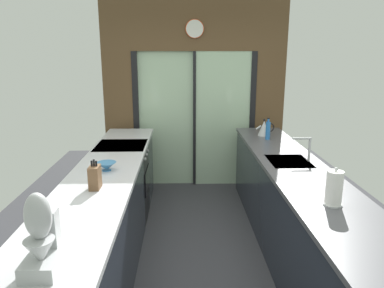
{
  "coord_description": "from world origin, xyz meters",
  "views": [
    {
      "loc": [
        -0.19,
        -2.92,
        1.99
      ],
      "look_at": [
        -0.09,
        0.62,
        1.09
      ],
      "focal_mm": 33.94,
      "sensor_mm": 36.0,
      "label": 1
    }
  ],
  "objects_px": {
    "mixing_bowl": "(107,166)",
    "stand_mixer": "(42,241)",
    "oven_range": "(123,182)",
    "paper_towel_roll": "(334,188)",
    "soap_bottle": "(268,130)",
    "kettle": "(264,128)",
    "knife_block": "(95,177)"
  },
  "relations": [
    {
      "from": "mixing_bowl",
      "to": "stand_mixer",
      "type": "relative_size",
      "value": 0.43
    },
    {
      "from": "oven_range",
      "to": "paper_towel_roll",
      "type": "height_order",
      "value": "paper_towel_roll"
    },
    {
      "from": "oven_range",
      "to": "soap_bottle",
      "type": "xyz_separation_m",
      "value": [
        1.8,
        0.24,
        0.58
      ]
    },
    {
      "from": "stand_mixer",
      "to": "paper_towel_roll",
      "type": "height_order",
      "value": "stand_mixer"
    },
    {
      "from": "oven_range",
      "to": "stand_mixer",
      "type": "height_order",
      "value": "stand_mixer"
    },
    {
      "from": "kettle",
      "to": "paper_towel_roll",
      "type": "bearing_deg",
      "value": -90.06
    },
    {
      "from": "kettle",
      "to": "stand_mixer",
      "type": "bearing_deg",
      "value": -120.83
    },
    {
      "from": "stand_mixer",
      "to": "kettle",
      "type": "height_order",
      "value": "stand_mixer"
    },
    {
      "from": "knife_block",
      "to": "soap_bottle",
      "type": "relative_size",
      "value": 0.89
    },
    {
      "from": "oven_range",
      "to": "stand_mixer",
      "type": "distance_m",
      "value": 2.6
    },
    {
      "from": "knife_block",
      "to": "kettle",
      "type": "distance_m",
      "value": 2.58
    },
    {
      "from": "kettle",
      "to": "soap_bottle",
      "type": "bearing_deg",
      "value": -90.63
    },
    {
      "from": "oven_range",
      "to": "knife_block",
      "type": "distance_m",
      "value": 1.51
    },
    {
      "from": "stand_mixer",
      "to": "oven_range",
      "type": "bearing_deg",
      "value": 90.42
    },
    {
      "from": "oven_range",
      "to": "paper_towel_roll",
      "type": "bearing_deg",
      "value": -44.79
    },
    {
      "from": "oven_range",
      "to": "soap_bottle",
      "type": "height_order",
      "value": "soap_bottle"
    },
    {
      "from": "stand_mixer",
      "to": "soap_bottle",
      "type": "relative_size",
      "value": 1.53
    },
    {
      "from": "soap_bottle",
      "to": "knife_block",
      "type": "bearing_deg",
      "value": -137.32
    },
    {
      "from": "knife_block",
      "to": "kettle",
      "type": "height_order",
      "value": "knife_block"
    },
    {
      "from": "oven_range",
      "to": "kettle",
      "type": "height_order",
      "value": "kettle"
    },
    {
      "from": "mixing_bowl",
      "to": "oven_range",
      "type": "bearing_deg",
      "value": 91.11
    },
    {
      "from": "oven_range",
      "to": "mixing_bowl",
      "type": "xyz_separation_m",
      "value": [
        0.02,
        -0.95,
        0.51
      ]
    },
    {
      "from": "oven_range",
      "to": "knife_block",
      "type": "height_order",
      "value": "knife_block"
    },
    {
      "from": "oven_range",
      "to": "soap_bottle",
      "type": "relative_size",
      "value": 3.35
    },
    {
      "from": "kettle",
      "to": "knife_block",
      "type": "bearing_deg",
      "value": -133.75
    },
    {
      "from": "mixing_bowl",
      "to": "stand_mixer",
      "type": "xyz_separation_m",
      "value": [
        0.0,
        -1.58,
        0.12
      ]
    },
    {
      "from": "stand_mixer",
      "to": "mixing_bowl",
      "type": "bearing_deg",
      "value": 90.0
    },
    {
      "from": "stand_mixer",
      "to": "soap_bottle",
      "type": "distance_m",
      "value": 3.29
    },
    {
      "from": "mixing_bowl",
      "to": "paper_towel_roll",
      "type": "distance_m",
      "value": 1.97
    },
    {
      "from": "knife_block",
      "to": "stand_mixer",
      "type": "height_order",
      "value": "stand_mixer"
    },
    {
      "from": "knife_block",
      "to": "paper_towel_roll",
      "type": "bearing_deg",
      "value": -12.07
    },
    {
      "from": "knife_block",
      "to": "paper_towel_roll",
      "type": "relative_size",
      "value": 0.85
    }
  ]
}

